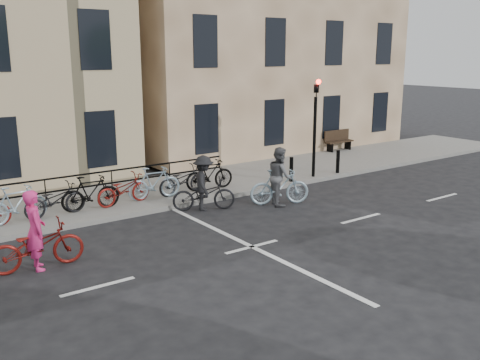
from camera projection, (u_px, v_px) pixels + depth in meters
ground at (252, 247)px, 13.37m from camera, size 120.00×120.00×0.00m
sidewalk at (22, 214)px, 15.81m from camera, size 46.00×4.00×0.15m
building_east at (240, 24)px, 27.31m from camera, size 14.00×10.00×12.00m
traffic_light at (315, 116)px, 19.75m from camera, size 0.18×0.30×3.90m
bollard_east at (291, 169)px, 19.42m from camera, size 0.14×0.14×0.90m
bollard_west at (338, 162)px, 20.79m from camera, size 0.14×0.14×0.90m
bench at (338, 139)px, 25.57m from camera, size 1.60×0.41×0.97m
parked_bikes at (71, 196)px, 15.59m from camera, size 11.45×1.23×1.05m
cyclist_pink at (36, 242)px, 11.89m from camera, size 2.10×0.87×1.83m
cyclist_grey at (280, 182)px, 16.94m from camera, size 1.97×1.30×1.85m
cyclist_dark at (204, 189)px, 16.35m from camera, size 2.02×1.43×1.71m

